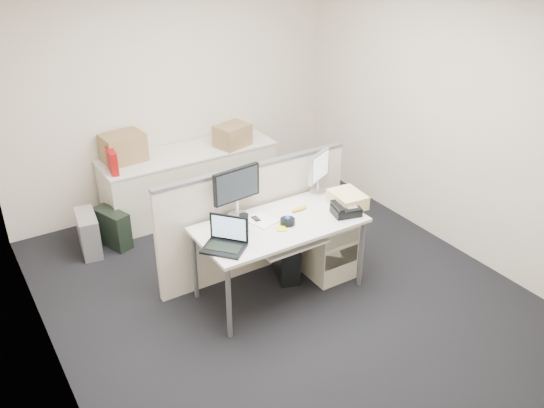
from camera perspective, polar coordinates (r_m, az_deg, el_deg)
floor at (r=5.50m, az=0.72°, el=-8.58°), size 4.00×4.50×0.01m
wall_back at (r=6.71m, az=-9.83°, el=10.89°), size 4.00×0.02×2.70m
wall_front at (r=3.40m, az=22.05°, el=-8.61°), size 4.00×0.02×2.70m
wall_left at (r=4.19m, az=-22.84°, el=-1.56°), size 0.02×4.50×2.70m
wall_right at (r=6.07m, az=17.08°, el=8.27°), size 0.02×4.50×2.70m
desk at (r=5.13m, az=0.76°, el=-2.54°), size 1.50×0.75×0.73m
keyboard_tray at (r=5.02m, az=1.87°, el=-3.86°), size 0.62×0.32×0.02m
drawer_pedestal at (r=5.61m, az=5.21°, el=-3.81°), size 0.40×0.55×0.65m
cubicle_partition at (r=5.51m, az=-1.74°, el=-1.59°), size 2.00×0.06×1.10m
back_counter at (r=6.78m, az=-8.10°, el=2.24°), size 2.00×0.60×0.72m
monitor_main at (r=5.12m, az=-3.51°, el=1.15°), size 0.48×0.23×0.47m
monitor_small at (r=5.57m, az=4.64°, el=3.08°), size 0.37×0.30×0.41m
laptop at (r=4.67m, az=-4.82°, el=-3.18°), size 0.41×0.42×0.25m
trackball at (r=5.07m, az=1.55°, el=-1.74°), size 0.16×0.16×0.05m
desk_phone at (r=5.26m, az=7.34°, el=-0.64°), size 0.28×0.25×0.08m
paper_stack at (r=5.13m, az=-1.09°, el=-1.64°), size 0.27×0.31×0.01m
sticky_pad at (r=4.99m, az=0.92°, el=-2.49°), size 0.11×0.11×0.01m
travel_mug at (r=4.91m, az=-2.79°, el=-2.03°), size 0.08×0.08×0.17m
banana at (r=5.29m, az=2.73°, el=-0.47°), size 0.18×0.05×0.04m
cellphone at (r=5.14m, az=-1.61°, el=-1.52°), size 0.06×0.11×0.01m
manila_folders at (r=5.41m, az=7.49°, el=0.47°), size 0.29×0.36×0.13m
keyboard at (r=5.01m, az=1.14°, el=-3.60°), size 0.43×0.23×0.02m
pc_tower_desk at (r=5.60m, az=1.35°, el=-5.08°), size 0.33×0.50×0.43m
pc_tower_spare_dark at (r=6.30m, az=-15.53°, el=-2.31°), size 0.31×0.46×0.40m
pc_tower_spare_silver at (r=6.25m, az=-17.71°, el=-2.78°), size 0.25×0.48×0.43m
cardboard_box_left at (r=6.46m, az=-14.51°, el=5.35°), size 0.46×0.37×0.33m
cardboard_box_right at (r=6.69m, az=-3.94°, el=6.72°), size 0.44×0.38×0.27m
red_binder at (r=6.23m, az=-15.55°, el=4.05°), size 0.10×0.29×0.27m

